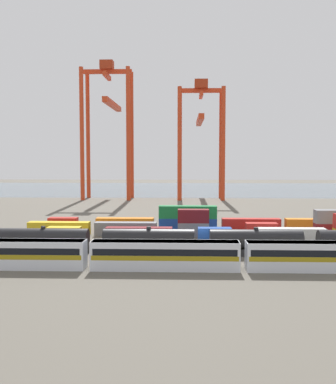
{
  "coord_description": "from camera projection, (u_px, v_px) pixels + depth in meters",
  "views": [
    {
      "loc": [
        -2.92,
        -81.05,
        15.02
      ],
      "look_at": [
        -7.36,
        37.9,
        6.41
      ],
      "focal_mm": 42.96,
      "sensor_mm": 36.0,
      "label": 1
    }
  ],
  "objects": [
    {
      "name": "shipping_container_3",
      "position": [
        291.0,
        235.0,
        82.43
      ],
      "size": [
        12.1,
        2.44,
        2.6
      ],
      "primitive_type": "cube",
      "color": "silver",
      "rests_on": "ground_plane"
    },
    {
      "name": "freight_tank_row",
      "position": [
        202.0,
        242.0,
        71.63
      ],
      "size": [
        64.41,
        2.95,
        4.41
      ],
      "color": "#232326",
      "rests_on": "ground_plane"
    },
    {
      "name": "shipping_container_15",
      "position": [
        188.0,
        224.0,
        96.28
      ],
      "size": [
        12.1,
        2.44,
        2.6
      ],
      "primitive_type": "cube",
      "color": "#1C4299",
      "rests_on": "ground_plane"
    },
    {
      "name": "shipping_container_8",
      "position": [
        193.0,
        229.0,
        89.66
      ],
      "size": [
        6.04,
        2.44,
        2.6
      ],
      "primitive_type": "cube",
      "color": "slate",
      "rests_on": "ground_plane"
    },
    {
      "name": "shipping_container_10",
      "position": [
        261.0,
        230.0,
        89.17
      ],
      "size": [
        6.04,
        2.44,
        2.6
      ],
      "primitive_type": "cube",
      "color": "#AD211C",
      "rests_on": "ground_plane"
    },
    {
      "name": "shipping_container_18",
      "position": [
        315.0,
        225.0,
        95.3
      ],
      "size": [
        12.1,
        2.44,
        2.6
      ],
      "primitive_type": "cube",
      "color": "orange",
      "rests_on": "ground_plane"
    },
    {
      "name": "shipping_container_6",
      "position": [
        59.0,
        228.0,
        90.64
      ],
      "size": [
        12.1,
        2.44,
        2.6
      ],
      "primitive_type": "cube",
      "color": "gold",
      "rests_on": "ground_plane"
    },
    {
      "name": "shipping_container_1",
      "position": [
        139.0,
        234.0,
        83.45
      ],
      "size": [
        12.1,
        2.44,
        2.6
      ],
      "primitive_type": "cube",
      "color": "maroon",
      "rests_on": "ground_plane"
    },
    {
      "name": "harbour_water",
      "position": [
        191.0,
        189.0,
        230.86
      ],
      "size": [
        400.0,
        110.0,
        0.01
      ],
      "primitive_type": "cube",
      "color": "slate",
      "rests_on": "ground_plane"
    },
    {
      "name": "shipping_container_13",
      "position": [
        63.0,
        224.0,
        97.26
      ],
      "size": [
        6.04,
        2.44,
        2.6
      ],
      "primitive_type": "cube",
      "color": "#AD211C",
      "rests_on": "ground_plane"
    },
    {
      "name": "shipping_container_11",
      "position": [
        330.0,
        230.0,
        88.68
      ],
      "size": [
        6.04,
        2.44,
        2.6
      ],
      "primitive_type": "cube",
      "color": "maroon",
      "rests_on": "ground_plane"
    },
    {
      "name": "shipping_container_7",
      "position": [
        126.0,
        229.0,
        90.15
      ],
      "size": [
        12.1,
        2.44,
        2.6
      ],
      "primitive_type": "cube",
      "color": "slate",
      "rests_on": "ground_plane"
    },
    {
      "name": "ground_plane",
      "position": [
        196.0,
        216.0,
        121.63
      ],
      "size": [
        420.0,
        420.0,
        0.0
      ],
      "primitive_type": "plane",
      "color": "#5B564C"
    },
    {
      "name": "gantry_crane_west",
      "position": [
        108.0,
        117.0,
        172.56
      ],
      "size": [
        18.43,
        36.39,
        51.08
      ],
      "color": "red",
      "rests_on": "ground_plane"
    },
    {
      "name": "shipping_container_16",
      "position": [
        188.0,
        212.0,
        96.1
      ],
      "size": [
        12.1,
        2.44,
        2.6
      ],
      "primitive_type": "cube",
      "color": "#197538",
      "rests_on": "shipping_container_15"
    },
    {
      "name": "shipping_container_17",
      "position": [
        251.0,
        225.0,
        95.79
      ],
      "size": [
        12.1,
        2.44,
        2.6
      ],
      "primitive_type": "cube",
      "color": "#AD211C",
      "rests_on": "ground_plane"
    },
    {
      "name": "passenger_train",
      "position": [
        165.0,
        254.0,
        62.22
      ],
      "size": [
        61.98,
        3.14,
        3.9
      ],
      "color": "silver",
      "rests_on": "ground_plane"
    },
    {
      "name": "shipping_container_9",
      "position": [
        193.0,
        216.0,
        89.47
      ],
      "size": [
        6.04,
        2.44,
        2.6
      ],
      "primitive_type": "cube",
      "color": "maroon",
      "rests_on": "shipping_container_8"
    },
    {
      "name": "gantry_crane_central",
      "position": [
        201.0,
        128.0,
        172.16
      ],
      "size": [
        17.23,
        37.89,
        44.0
      ],
      "color": "red",
      "rests_on": "ground_plane"
    },
    {
      "name": "shipping_container_2",
      "position": [
        215.0,
        235.0,
        82.94
      ],
      "size": [
        6.04,
        2.44,
        2.6
      ],
      "primitive_type": "cube",
      "color": "#1C4299",
      "rests_on": "ground_plane"
    },
    {
      "name": "shipping_container_14",
      "position": [
        125.0,
        224.0,
        96.77
      ],
      "size": [
        12.1,
        2.44,
        2.6
      ],
      "primitive_type": "cube",
      "color": "orange",
      "rests_on": "ground_plane"
    },
    {
      "name": "shipping_container_12",
      "position": [
        331.0,
        217.0,
        88.49
      ],
      "size": [
        6.04,
        2.44,
        2.6
      ],
      "primitive_type": "cube",
      "color": "slate",
      "rests_on": "shipping_container_11"
    },
    {
      "name": "shipping_container_0",
      "position": [
        64.0,
        234.0,
        83.96
      ],
      "size": [
        6.04,
        2.44,
        2.6
      ],
      "primitive_type": "cube",
      "color": "gold",
      "rests_on": "ground_plane"
    }
  ]
}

